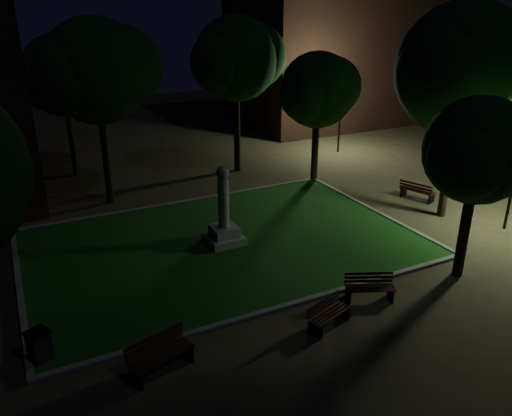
{
  "coord_description": "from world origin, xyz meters",
  "views": [
    {
      "loc": [
        -7.06,
        -14.74,
        8.9
      ],
      "look_at": [
        0.92,
        1.0,
        1.76
      ],
      "focal_mm": 35.0,
      "sensor_mm": 36.0,
      "label": 1
    }
  ],
  "objects_px": {
    "bench_right_side": "(417,191)",
    "trash_bin": "(40,346)",
    "monument": "(224,222)",
    "bench_near_right": "(369,288)",
    "bench_near_left": "(328,314)",
    "bench_west_near": "(160,355)"
  },
  "relations": [
    {
      "from": "monument",
      "to": "bench_west_near",
      "type": "relative_size",
      "value": 1.72
    },
    {
      "from": "bench_right_side",
      "to": "trash_bin",
      "type": "height_order",
      "value": "trash_bin"
    },
    {
      "from": "bench_right_side",
      "to": "trash_bin",
      "type": "bearing_deg",
      "value": 85.15
    },
    {
      "from": "bench_west_near",
      "to": "trash_bin",
      "type": "distance_m",
      "value": 3.29
    },
    {
      "from": "monument",
      "to": "bench_near_left",
      "type": "relative_size",
      "value": 2.02
    },
    {
      "from": "bench_right_side",
      "to": "trash_bin",
      "type": "distance_m",
      "value": 18.34
    },
    {
      "from": "bench_west_near",
      "to": "monument",
      "type": "bearing_deg",
      "value": 38.03
    },
    {
      "from": "bench_near_right",
      "to": "bench_west_near",
      "type": "height_order",
      "value": "bench_west_near"
    },
    {
      "from": "bench_right_side",
      "to": "trash_bin",
      "type": "xyz_separation_m",
      "value": [
        -17.75,
        -4.63,
        0.04
      ]
    },
    {
      "from": "monument",
      "to": "bench_near_left",
      "type": "height_order",
      "value": "monument"
    },
    {
      "from": "monument",
      "to": "bench_right_side",
      "type": "relative_size",
      "value": 1.77
    },
    {
      "from": "monument",
      "to": "bench_near_right",
      "type": "relative_size",
      "value": 1.91
    },
    {
      "from": "bench_near_left",
      "to": "bench_west_near",
      "type": "xyz_separation_m",
      "value": [
        -5.05,
        0.34,
        0.07
      ]
    },
    {
      "from": "bench_near_left",
      "to": "trash_bin",
      "type": "distance_m",
      "value": 8.1
    },
    {
      "from": "bench_near_right",
      "to": "trash_bin",
      "type": "xyz_separation_m",
      "value": [
        -9.87,
        1.5,
        0.07
      ]
    },
    {
      "from": "bench_near_left",
      "to": "bench_west_near",
      "type": "height_order",
      "value": "bench_west_near"
    },
    {
      "from": "monument",
      "to": "trash_bin",
      "type": "distance_m",
      "value": 8.49
    },
    {
      "from": "monument",
      "to": "bench_west_near",
      "type": "bearing_deg",
      "value": -126.27
    },
    {
      "from": "bench_near_right",
      "to": "bench_right_side",
      "type": "distance_m",
      "value": 9.98
    },
    {
      "from": "bench_near_right",
      "to": "trash_bin",
      "type": "height_order",
      "value": "trash_bin"
    },
    {
      "from": "monument",
      "to": "bench_near_left",
      "type": "bearing_deg",
      "value": -85.19
    },
    {
      "from": "monument",
      "to": "bench_near_right",
      "type": "bearing_deg",
      "value": -66.13
    }
  ]
}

